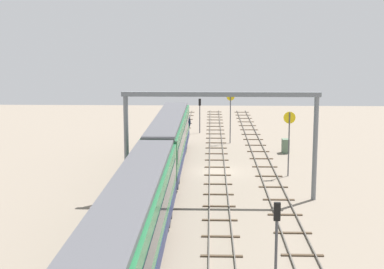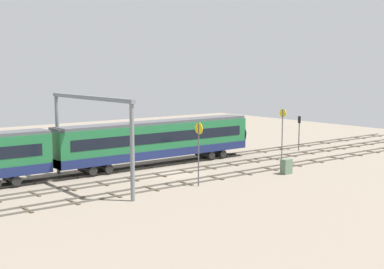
{
  "view_description": "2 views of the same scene",
  "coord_description": "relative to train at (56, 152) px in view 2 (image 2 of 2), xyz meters",
  "views": [
    {
      "loc": [
        -51.65,
        0.68,
        12.09
      ],
      "look_at": [
        5.88,
        2.55,
        2.48
      ],
      "focal_mm": 53.34,
      "sensor_mm": 36.0,
      "label": 1
    },
    {
      "loc": [
        -31.27,
        -42.99,
        10.63
      ],
      "look_at": [
        4.54,
        2.5,
        3.41
      ],
      "focal_mm": 49.42,
      "sensor_mm": 36.0,
      "label": 2
    }
  ],
  "objects": [
    {
      "name": "track_near_foreground",
      "position": [
        10.48,
        -9.14,
        -2.59
      ],
      "size": [
        90.82,
        2.4,
        0.16
      ],
      "color": "#59544C",
      "rests_on": "ground"
    },
    {
      "name": "track_with_train",
      "position": [
        10.48,
        -0.0,
        -2.59
      ],
      "size": [
        90.82,
        2.4,
        0.16
      ],
      "color": "#59544C",
      "rests_on": "ground"
    },
    {
      "name": "track_second_near",
      "position": [
        10.48,
        -4.57,
        -2.59
      ],
      "size": [
        90.82,
        2.4,
        0.16
      ],
      "color": "#59544C",
      "rests_on": "ground"
    },
    {
      "name": "speed_sign_mid_trackside",
      "position": [
        8.85,
        -10.87,
        1.2
      ],
      "size": [
        0.14,
        1.06,
        5.81
      ],
      "color": "#4C4C51",
      "rests_on": "ground"
    },
    {
      "name": "relay_cabinet",
      "position": [
        19.41,
        -12.0,
        -1.89
      ],
      "size": [
        1.1,
        0.74,
        1.53
      ],
      "color": "#597259",
      "rests_on": "ground"
    },
    {
      "name": "overhead_gantry",
      "position": [
        1.26,
        -4.65,
        3.36
      ],
      "size": [
        0.4,
        14.89,
        8.23
      ],
      "color": "slate",
      "rests_on": "ground"
    },
    {
      "name": "ground_plane",
      "position": [
        10.48,
        -4.57,
        -2.66
      ],
      "size": [
        106.82,
        106.82,
        0.0
      ],
      "primitive_type": "plane",
      "color": "gray"
    },
    {
      "name": "speed_sign_near_foreground",
      "position": [
        25.11,
        -6.23,
        1.22
      ],
      "size": [
        0.14,
        0.96,
        6.0
      ],
      "color": "#4C4C51",
      "rests_on": "ground"
    },
    {
      "name": "train",
      "position": [
        0.0,
        0.0,
        0.0
      ],
      "size": [
        50.4,
        3.24,
        4.8
      ],
      "color": "#1E6638",
      "rests_on": "ground"
    },
    {
      "name": "signal_light_trackside_departure",
      "position": [
        32.48,
        -2.5,
        0.3
      ],
      "size": [
        0.31,
        0.32,
        4.51
      ],
      "color": "#4C4C51",
      "rests_on": "ground"
    }
  ]
}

